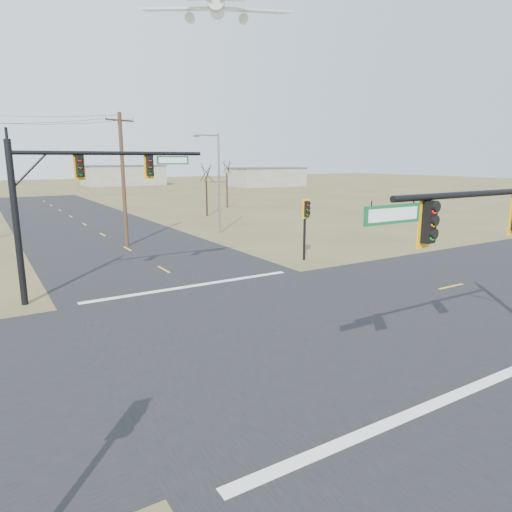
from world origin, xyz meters
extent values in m
plane|color=brown|center=(0.00, 0.00, 0.00)|extent=(320.00, 320.00, 0.00)
cube|color=black|center=(0.00, 0.00, 0.01)|extent=(160.00, 14.00, 0.02)
cube|color=black|center=(0.00, 0.00, 0.01)|extent=(14.00, 160.00, 0.02)
cube|color=silver|center=(0.00, -7.50, 0.03)|extent=(12.00, 0.40, 0.01)
cube|color=silver|center=(0.00, 7.50, 0.03)|extent=(12.00, 0.40, 0.01)
cylinder|color=black|center=(3.20, -7.55, 5.94)|extent=(9.34, 0.17, 0.17)
cube|color=#0B5229|center=(-1.43, -7.55, 5.59)|extent=(1.80, 0.05, 0.45)
cylinder|color=black|center=(-8.17, 8.81, 3.87)|extent=(0.31, 0.31, 7.74)
cylinder|color=black|center=(-3.48, 8.81, 7.14)|extent=(9.39, 0.20, 0.20)
cube|color=#0B5229|center=(-0.37, 8.81, 6.79)|extent=(1.80, 0.05, 0.45)
cylinder|color=black|center=(9.32, 9.68, 2.05)|extent=(0.18, 0.18, 4.09)
cylinder|color=#4A341F|center=(0.33, 21.18, 5.17)|extent=(0.30, 0.30, 10.34)
cube|color=#4A341F|center=(0.33, 21.18, 9.74)|extent=(2.40, 1.03, 0.12)
cylinder|color=slate|center=(9.79, 23.36, 4.58)|extent=(0.18, 0.18, 9.15)
cylinder|color=slate|center=(8.69, 23.36, 8.95)|extent=(2.20, 0.11, 0.11)
cube|color=slate|center=(7.59, 23.36, 8.85)|extent=(0.53, 0.30, 0.16)
cylinder|color=black|center=(14.45, 35.93, 2.12)|extent=(0.22, 0.22, 4.24)
cylinder|color=black|center=(21.37, 43.63, 2.41)|extent=(0.21, 0.21, 4.82)
cube|color=#A5A193|center=(25.00, 110.00, 2.50)|extent=(20.00, 12.00, 5.00)
cube|color=#A5A193|center=(55.00, 85.00, 2.25)|extent=(18.00, 10.00, 4.50)
cylinder|color=silver|center=(33.79, 70.37, 35.42)|extent=(5.31, 6.22, 12.11)
camera|label=1|loc=(-9.66, -14.89, 6.84)|focal=32.00mm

